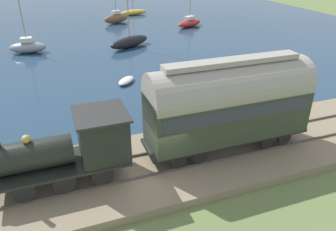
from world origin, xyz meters
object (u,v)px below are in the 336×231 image
at_px(sailboat_brown, 116,18).
at_px(rowboat_far_out, 126,81).
at_px(steam_locomotive, 71,146).
at_px(sailboat_yellow, 133,12).
at_px(sailboat_red, 190,22).
at_px(rowboat_mid_harbor, 181,94).
at_px(passenger_coach, 229,101).
at_px(sailboat_gray, 28,47).
at_px(sailboat_black, 130,41).

relative_size(sailboat_brown, rowboat_far_out, 3.28).
bearing_deg(steam_locomotive, sailboat_yellow, -18.06).
distance_m(steam_locomotive, rowboat_far_out, 13.00).
distance_m(sailboat_red, rowboat_mid_harbor, 23.83).
height_order(steam_locomotive, sailboat_red, sailboat_red).
relative_size(passenger_coach, sailboat_brown, 1.25).
distance_m(sailboat_gray, sailboat_brown, 16.47).
bearing_deg(sailboat_brown, rowboat_mid_harbor, 154.50).
xyz_separation_m(steam_locomotive, rowboat_far_out, (11.79, -5.12, -1.99)).
distance_m(sailboat_yellow, rowboat_mid_harbor, 33.15).
distance_m(passenger_coach, sailboat_yellow, 41.09).
height_order(sailboat_gray, sailboat_brown, sailboat_brown).
bearing_deg(sailboat_yellow, steam_locomotive, 149.27).
distance_m(steam_locomotive, sailboat_red, 34.70).
height_order(sailboat_red, rowboat_far_out, sailboat_red).
xyz_separation_m(sailboat_brown, rowboat_far_out, (-23.41, 4.23, -0.52)).
bearing_deg(sailboat_red, sailboat_yellow, -0.71).
height_order(sailboat_gray, rowboat_far_out, sailboat_gray).
xyz_separation_m(steam_locomotive, sailboat_black, (22.09, -8.01, -1.57)).
distance_m(sailboat_brown, rowboat_mid_harbor, 27.39).
bearing_deg(passenger_coach, sailboat_red, -20.08).
xyz_separation_m(sailboat_yellow, rowboat_mid_harbor, (-32.77, 4.99, -0.28)).
bearing_deg(rowboat_far_out, sailboat_brown, -58.93).
relative_size(sailboat_red, rowboat_mid_harbor, 2.76).
height_order(steam_locomotive, sailboat_brown, sailboat_brown).
bearing_deg(rowboat_mid_harbor, passenger_coach, 175.17).
distance_m(steam_locomotive, sailboat_gray, 23.80).
relative_size(passenger_coach, rowboat_mid_harbor, 2.96).
height_order(sailboat_gray, rowboat_mid_harbor, sailboat_gray).
bearing_deg(steam_locomotive, rowboat_mid_harbor, -46.49).
height_order(steam_locomotive, rowboat_far_out, steam_locomotive).
distance_m(sailboat_black, rowboat_far_out, 10.71).
xyz_separation_m(steam_locomotive, passenger_coach, (0.00, -7.54, 0.90)).
relative_size(steam_locomotive, sailboat_gray, 1.11).
height_order(passenger_coach, sailboat_brown, sailboat_brown).
distance_m(passenger_coach, sailboat_black, 22.23).
bearing_deg(steam_locomotive, passenger_coach, -90.00).
xyz_separation_m(steam_locomotive, sailboat_red, (29.44, -18.30, -1.62)).
bearing_deg(rowboat_mid_harbor, rowboat_far_out, 38.79).
relative_size(sailboat_black, rowboat_far_out, 4.57).
distance_m(rowboat_mid_harbor, rowboat_far_out, 5.04).
distance_m(steam_locomotive, rowboat_mid_harbor, 11.56).
relative_size(sailboat_brown, rowboat_mid_harbor, 2.37).
distance_m(sailboat_black, rowboat_mid_harbor, 14.26).
bearing_deg(sailboat_yellow, sailboat_black, 151.57).
bearing_deg(rowboat_far_out, rowboat_mid_harbor, 169.73).
distance_m(sailboat_red, sailboat_brown, 10.64).
distance_m(steam_locomotive, sailboat_yellow, 42.75).
xyz_separation_m(sailboat_gray, rowboat_far_out, (-11.85, -7.49, -0.42)).
bearing_deg(rowboat_far_out, steam_locomotive, 107.84).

